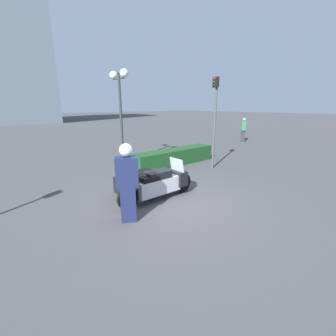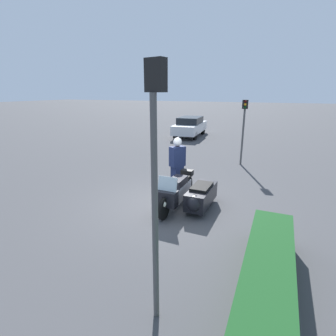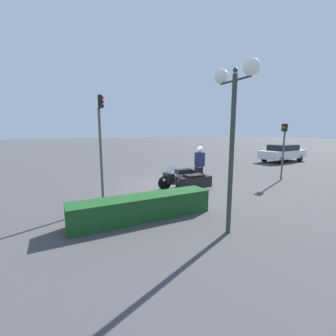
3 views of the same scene
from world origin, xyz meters
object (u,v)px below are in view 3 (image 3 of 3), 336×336
at_px(parked_car_background, 283,153).
at_px(hedge_bush_curbside, 143,207).
at_px(traffic_light_near, 101,137).
at_px(twin_lamp_post, 234,104).
at_px(officer_rider, 200,164).
at_px(traffic_light_far, 284,143).
at_px(police_motorcycle, 187,179).

bearing_deg(parked_car_background, hedge_bush_curbside, -161.25).
relative_size(hedge_bush_curbside, traffic_light_near, 1.14).
height_order(twin_lamp_post, traffic_light_near, twin_lamp_post).
bearing_deg(officer_rider, traffic_light_far, -79.59).
bearing_deg(parked_car_background, traffic_light_far, -148.71).
xyz_separation_m(traffic_light_far, parked_car_background, (-6.88, -4.91, -1.23)).
xyz_separation_m(police_motorcycle, twin_lamp_post, (1.43, 4.32, 2.84)).
bearing_deg(twin_lamp_post, traffic_light_near, -54.38).
bearing_deg(officer_rider, police_motorcycle, 154.84).
distance_m(traffic_light_near, parked_car_background, 17.25).
height_order(traffic_light_far, parked_car_background, traffic_light_far).
height_order(officer_rider, twin_lamp_post, twin_lamp_post).
xyz_separation_m(police_motorcycle, officer_rider, (-1.31, -0.89, 0.54)).
xyz_separation_m(officer_rider, traffic_light_far, (-4.29, 1.59, 1.02)).
relative_size(police_motorcycle, twin_lamp_post, 0.62).
height_order(officer_rider, parked_car_background, officer_rider).
distance_m(police_motorcycle, officer_rider, 1.67).
relative_size(hedge_bush_curbside, twin_lamp_post, 1.03).
bearing_deg(parked_car_background, police_motorcycle, -165.60).
distance_m(twin_lamp_post, traffic_light_far, 8.01).
height_order(police_motorcycle, twin_lamp_post, twin_lamp_post).
bearing_deg(traffic_light_far, police_motorcycle, -13.66).
distance_m(hedge_bush_curbside, twin_lamp_post, 3.88).
bearing_deg(parked_car_background, officer_rider, -167.68).
height_order(traffic_light_near, traffic_light_far, traffic_light_near).
relative_size(hedge_bush_curbside, traffic_light_far, 1.43).
distance_m(twin_lamp_post, parked_car_background, 16.51).
height_order(police_motorcycle, traffic_light_far, traffic_light_far).
bearing_deg(traffic_light_far, officer_rider, -26.87).
distance_m(hedge_bush_curbside, traffic_light_near, 2.74).
xyz_separation_m(traffic_light_near, traffic_light_far, (-9.53, -0.13, -0.44)).
bearing_deg(officer_rider, traffic_light_near, 139.04).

